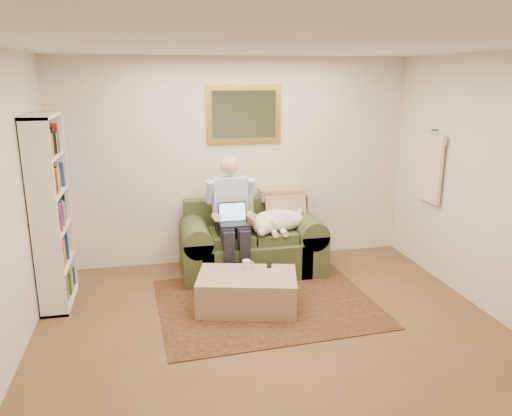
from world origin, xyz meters
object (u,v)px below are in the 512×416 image
object	(u,v)px
coffee_mug	(246,265)
sofa	(251,248)
laptop	(233,218)
sleeping_dog	(278,220)
seated_man	(232,220)
bookshelf	(51,212)
ottoman	(247,291)

from	to	relation	value
coffee_mug	sofa	bearing A→B (deg)	75.05
laptop	sleeping_dog	size ratio (longest dim) A/B	0.47
laptop	seated_man	bearing A→B (deg)	90.00
laptop	bookshelf	xyz separation A→B (m)	(-1.94, -0.20, 0.24)
sofa	bookshelf	distance (m)	2.35
seated_man	bookshelf	bearing A→B (deg)	-172.05
coffee_mug	bookshelf	xyz separation A→B (m)	(-1.98, 0.41, 0.58)
sleeping_dog	bookshelf	world-z (taller)	bookshelf
sofa	bookshelf	bearing A→B (deg)	-168.96
sleeping_dog	ottoman	world-z (taller)	sleeping_dog
ottoman	coffee_mug	bearing A→B (deg)	81.59
seated_man	sleeping_dog	size ratio (longest dim) A/B	2.04
sofa	ottoman	distance (m)	1.04
ottoman	coffee_mug	world-z (taller)	coffee_mug
ottoman	bookshelf	xyz separation A→B (m)	(-1.95, 0.57, 0.82)
sleeping_dog	seated_man	bearing A→B (deg)	-172.87
sleeping_dog	ottoman	distance (m)	1.17
coffee_mug	bookshelf	world-z (taller)	bookshelf
seated_man	sofa	bearing A→B (deg)	31.45
ottoman	bookshelf	size ratio (longest dim) A/B	0.51
seated_man	coffee_mug	world-z (taller)	seated_man
sofa	coffee_mug	size ratio (longest dim) A/B	17.25
seated_man	coffee_mug	distance (m)	0.75
sleeping_dog	ottoman	xyz separation A→B (m)	(-0.56, -0.92, -0.48)
sofa	seated_man	distance (m)	0.52
sofa	sleeping_dog	xyz separation A→B (m)	(0.31, -0.09, 0.36)
sofa	bookshelf	xyz separation A→B (m)	(-2.20, -0.43, 0.70)
sleeping_dog	coffee_mug	bearing A→B (deg)	-125.33
sofa	ottoman	xyz separation A→B (m)	(-0.25, -1.00, -0.11)
sofa	ottoman	world-z (taller)	sofa
sleeping_dog	bookshelf	size ratio (longest dim) A/B	0.36
seated_man	laptop	xyz separation A→B (m)	(-0.00, -0.07, 0.04)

